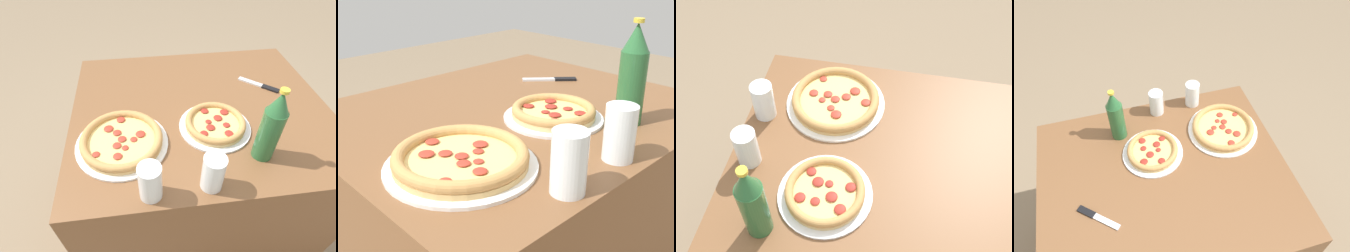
# 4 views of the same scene
# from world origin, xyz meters

# --- Properties ---
(table) EXTENTS (1.02, 0.86, 0.77)m
(table) POSITION_xyz_m (0.00, 0.00, 0.39)
(table) COLOR brown
(table) RESTS_ON ground_plane
(pizza_pepperoni) EXTENTS (0.26, 0.26, 0.04)m
(pizza_pepperoni) POSITION_xyz_m (-0.02, 0.12, 0.79)
(pizza_pepperoni) COLOR silver
(pizza_pepperoni) RESTS_ON table
(pizza_salami) EXTENTS (0.32, 0.32, 0.04)m
(pizza_salami) POSITION_xyz_m (0.31, 0.16, 0.79)
(pizza_salami) COLOR white
(pizza_salami) RESTS_ON table
(glass_lemonade) EXTENTS (0.07, 0.07, 0.12)m
(glass_lemonade) POSITION_xyz_m (0.05, 0.37, 0.83)
(glass_lemonade) COLOR white
(glass_lemonade) RESTS_ON table
(glass_water) EXTENTS (0.07, 0.07, 0.12)m
(glass_water) POSITION_xyz_m (0.23, 0.37, 0.83)
(glass_water) COLOR white
(glass_water) RESTS_ON table
(beer_bottle) EXTENTS (0.07, 0.07, 0.26)m
(beer_bottle) POSITION_xyz_m (-0.14, 0.27, 0.90)
(beer_bottle) COLOR #286033
(beer_bottle) RESTS_ON table
(knife) EXTENTS (0.15, 0.14, 0.01)m
(knife) POSITION_xyz_m (-0.29, -0.11, 0.78)
(knife) COLOR black
(knife) RESTS_ON table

